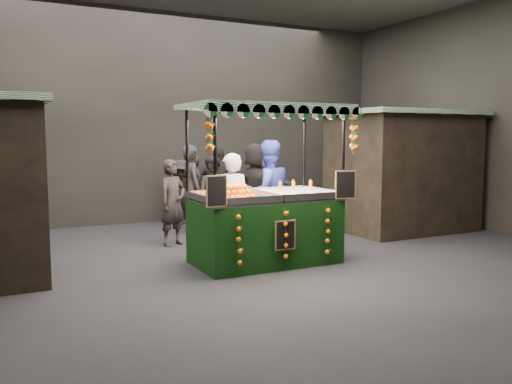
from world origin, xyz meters
name	(u,v)px	position (x,y,z in m)	size (l,w,h in m)	color
ground	(253,265)	(0.00, 0.00, 0.00)	(12.00, 12.00, 0.00)	black
market_hall	(253,48)	(0.00, 0.00, 3.38)	(12.10, 10.10, 5.05)	black
neighbour_stall_right	(402,170)	(4.40, 1.50, 1.31)	(3.00, 2.20, 2.60)	black
juice_stall	(267,215)	(0.27, 0.05, 0.79)	(2.63, 1.54, 2.54)	black
vendor_grey	(231,204)	(0.00, 0.85, 0.88)	(0.72, 0.55, 1.76)	gray
vendor_blue	(268,194)	(0.88, 1.15, 0.99)	(0.98, 0.77, 1.98)	navy
shopper_0	(173,203)	(-0.63, 2.10, 0.81)	(0.70, 0.61, 1.62)	black
shopper_1	(215,194)	(0.62, 3.08, 0.82)	(0.99, 0.92, 1.64)	black
shopper_2	(220,184)	(1.28, 4.36, 0.91)	(1.15, 0.87, 1.81)	#2E2726
shopper_3	(181,192)	(0.31, 4.39, 0.75)	(1.10, 1.06, 1.50)	black
shopper_5	(257,186)	(1.56, 2.95, 0.96)	(1.12, 1.86, 1.91)	#2E2926
shopper_6	(193,189)	(0.67, 4.58, 0.80)	(0.54, 0.67, 1.60)	#292221
shopper_7	(192,189)	(0.15, 3.24, 0.94)	(0.47, 0.70, 1.87)	#2B2723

